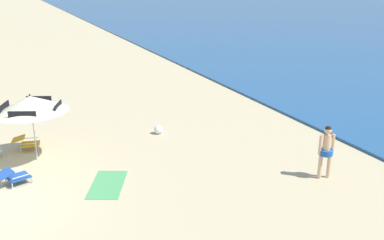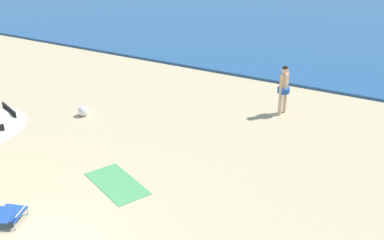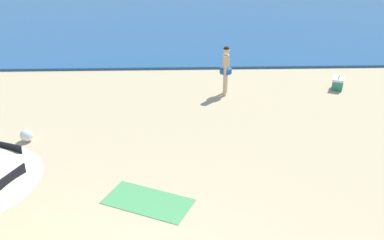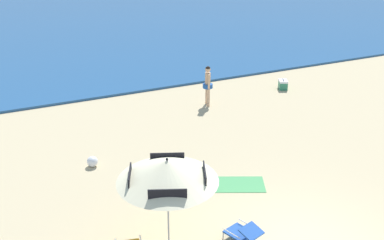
{
  "view_description": "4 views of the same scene",
  "coord_description": "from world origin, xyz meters",
  "px_view_note": "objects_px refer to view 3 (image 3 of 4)",
  "views": [
    {
      "loc": [
        11.37,
        0.81,
        5.79
      ],
      "look_at": [
        -0.25,
        6.08,
        1.49
      ],
      "focal_mm": 41.22,
      "sensor_mm": 36.0,
      "label": 1
    },
    {
      "loc": [
        6.46,
        -4.84,
        6.53
      ],
      "look_at": [
        0.5,
        6.28,
        0.62
      ],
      "focal_mm": 45.75,
      "sensor_mm": 36.0,
      "label": 2
    },
    {
      "loc": [
        0.69,
        -4.18,
        5.41
      ],
      "look_at": [
        1.0,
        5.52,
        0.82
      ],
      "focal_mm": 40.73,
      "sensor_mm": 36.0,
      "label": 3
    },
    {
      "loc": [
        -6.29,
        -7.31,
        7.2
      ],
      "look_at": [
        -0.35,
        5.28,
        1.32
      ],
      "focal_mm": 46.19,
      "sensor_mm": 36.0,
      "label": 4
    }
  ],
  "objects_px": {
    "cooler_box": "(338,83)",
    "beach_ball": "(27,135)",
    "beach_towel": "(148,201)",
    "person_standing_near_shore": "(226,67)"
  },
  "relations": [
    {
      "from": "beach_towel",
      "to": "beach_ball",
      "type": "bearing_deg",
      "value": 140.15
    },
    {
      "from": "person_standing_near_shore",
      "to": "beach_ball",
      "type": "xyz_separation_m",
      "value": [
        -5.55,
        -3.15,
        -0.77
      ]
    },
    {
      "from": "beach_ball",
      "to": "beach_towel",
      "type": "xyz_separation_m",
      "value": [
        3.34,
        -2.79,
        -0.16
      ]
    },
    {
      "from": "cooler_box",
      "to": "beach_ball",
      "type": "height_order",
      "value": "cooler_box"
    },
    {
      "from": "cooler_box",
      "to": "beach_ball",
      "type": "relative_size",
      "value": 1.78
    },
    {
      "from": "cooler_box",
      "to": "beach_ball",
      "type": "bearing_deg",
      "value": -159.7
    },
    {
      "from": "cooler_box",
      "to": "beach_towel",
      "type": "distance_m",
      "value": 8.75
    },
    {
      "from": "person_standing_near_shore",
      "to": "beach_towel",
      "type": "xyz_separation_m",
      "value": [
        -2.2,
        -5.94,
        -0.93
      ]
    },
    {
      "from": "cooler_box",
      "to": "beach_ball",
      "type": "distance_m",
      "value": 10.06
    },
    {
      "from": "beach_ball",
      "to": "cooler_box",
      "type": "bearing_deg",
      "value": 20.3
    }
  ]
}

